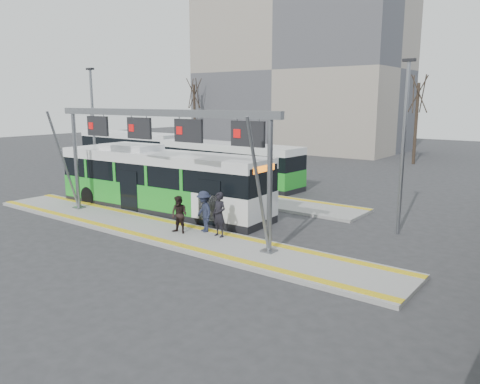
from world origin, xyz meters
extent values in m
plane|color=#2D2D30|center=(0.00, 0.00, 0.00)|extent=(120.00, 120.00, 0.00)
cube|color=gray|center=(0.00, 0.00, 0.07)|extent=(22.00, 3.00, 0.15)
cube|color=gray|center=(-4.00, 8.00, 0.07)|extent=(20.00, 3.00, 0.15)
cube|color=yellow|center=(0.00, 1.15, 0.16)|extent=(22.00, 0.35, 0.02)
cube|color=yellow|center=(0.00, -1.15, 0.16)|extent=(22.00, 0.35, 0.02)
cube|color=yellow|center=(-4.00, 9.15, 0.16)|extent=(20.00, 0.35, 0.02)
cylinder|color=slate|center=(-6.50, 0.30, 2.67)|extent=(0.20, 0.20, 5.05)
cube|color=slate|center=(-6.50, 0.30, 0.18)|extent=(0.50, 0.50, 0.06)
cylinder|color=slate|center=(-6.50, -0.40, 2.67)|extent=(0.12, 1.46, 4.90)
cylinder|color=slate|center=(5.50, 0.30, 2.67)|extent=(0.20, 0.20, 5.05)
cube|color=slate|center=(5.50, 0.30, 0.18)|extent=(0.50, 0.50, 0.06)
cylinder|color=slate|center=(5.50, -0.40, 2.67)|extent=(0.12, 1.46, 4.90)
cube|color=slate|center=(-0.50, 0.30, 5.20)|extent=(13.00, 0.25, 0.30)
cube|color=black|center=(-4.50, 0.30, 4.50)|extent=(1.50, 0.12, 0.95)
cube|color=red|center=(-4.95, 0.23, 4.50)|extent=(0.32, 0.02, 0.32)
cube|color=black|center=(-1.50, 0.30, 4.50)|extent=(1.50, 0.12, 0.95)
cube|color=red|center=(-1.95, 0.23, 4.50)|extent=(0.32, 0.02, 0.32)
cube|color=black|center=(1.50, 0.30, 4.50)|extent=(1.50, 0.12, 0.95)
cube|color=red|center=(1.05, 0.23, 4.50)|extent=(0.32, 0.02, 0.32)
cube|color=black|center=(4.50, 0.30, 4.50)|extent=(1.50, 0.12, 0.95)
cube|color=red|center=(4.05, 0.23, 4.50)|extent=(0.32, 0.02, 0.32)
cube|color=gray|center=(-14.00, 36.00, 9.00)|extent=(24.00, 12.00, 18.00)
cube|color=black|center=(-2.98, 2.90, 0.18)|extent=(12.56, 3.38, 0.36)
cube|color=green|center=(-2.98, 2.90, 0.96)|extent=(12.56, 3.38, 1.19)
cube|color=black|center=(-2.98, 2.90, 2.07)|extent=(12.55, 3.30, 1.04)
cube|color=white|center=(-2.98, 2.90, 2.85)|extent=(12.56, 3.38, 0.52)
cube|color=orange|center=(3.21, 3.28, 2.74)|extent=(0.16, 1.85, 0.29)
cube|color=white|center=(-5.04, 2.78, 3.26)|extent=(3.21, 2.03, 0.31)
cylinder|color=black|center=(-7.25, 1.47, 0.52)|extent=(1.05, 0.37, 1.04)
cylinder|color=black|center=(-7.39, 3.81, 0.52)|extent=(1.05, 0.37, 1.04)
cylinder|color=black|center=(0.81, 1.96, 0.52)|extent=(1.05, 0.37, 1.04)
cylinder|color=black|center=(0.67, 4.30, 0.52)|extent=(1.05, 0.37, 1.04)
cube|color=black|center=(-5.31, 11.37, 0.17)|extent=(11.45, 3.05, 0.33)
cube|color=green|center=(-5.31, 11.37, 0.87)|extent=(11.45, 3.05, 1.09)
cube|color=black|center=(-5.31, 11.37, 1.89)|extent=(11.45, 2.98, 0.94)
cube|color=white|center=(-5.31, 11.37, 2.60)|extent=(11.45, 3.05, 0.47)
cylinder|color=black|center=(-9.33, 10.55, 0.47)|extent=(0.96, 0.34, 0.94)
cylinder|color=black|center=(-9.21, 12.65, 0.47)|extent=(0.96, 0.34, 0.94)
cylinder|color=black|center=(-1.98, 10.13, 0.47)|extent=(0.96, 0.34, 0.94)
cylinder|color=black|center=(-1.86, 12.23, 0.47)|extent=(0.96, 0.34, 0.94)
cube|color=black|center=(-18.35, 13.79, 0.17)|extent=(11.26, 2.63, 0.34)
cube|color=navy|center=(-18.35, 13.79, 0.90)|extent=(11.26, 2.63, 1.12)
cube|color=black|center=(-18.35, 13.79, 1.95)|extent=(11.26, 2.55, 0.98)
cube|color=white|center=(-18.35, 13.79, 2.69)|extent=(11.26, 2.63, 0.49)
cylinder|color=black|center=(-22.30, 12.75, 0.49)|extent=(0.98, 0.31, 0.98)
cylinder|color=black|center=(-22.27, 14.94, 0.49)|extent=(0.98, 0.31, 0.98)
cylinder|color=black|center=(-15.00, 12.66, 0.49)|extent=(0.98, 0.31, 0.98)
cylinder|color=black|center=(-14.97, 14.85, 0.49)|extent=(0.98, 0.31, 0.98)
imported|color=black|center=(2.75, 0.72, 1.09)|extent=(0.73, 0.53, 1.87)
imported|color=black|center=(1.07, 0.08, 0.95)|extent=(0.85, 0.69, 1.61)
imported|color=#1F2438|center=(1.76, 0.89, 1.04)|extent=(1.32, 1.11, 1.78)
cylinder|color=#382B21|center=(-4.62, 32.13, 3.35)|extent=(0.28, 0.28, 6.69)
cylinder|color=#382B21|center=(1.78, 29.75, 3.63)|extent=(0.28, 0.28, 7.26)
cylinder|color=#382B21|center=(-23.81, 28.21, 3.79)|extent=(0.28, 0.28, 7.57)
cylinder|color=slate|center=(-9.94, 3.95, 3.79)|extent=(0.16, 0.16, 7.58)
cube|color=black|center=(-9.94, 3.95, 7.58)|extent=(0.50, 0.25, 0.12)
cylinder|color=slate|center=(8.39, 6.07, 3.66)|extent=(0.16, 0.16, 7.33)
cube|color=black|center=(8.39, 6.07, 7.33)|extent=(0.50, 0.25, 0.12)
camera|label=1|loc=(14.75, -13.73, 5.72)|focal=35.00mm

